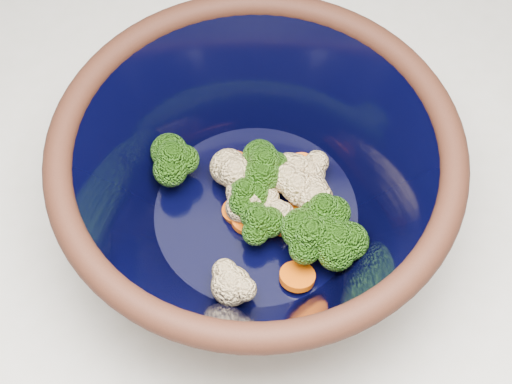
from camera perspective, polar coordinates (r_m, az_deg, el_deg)
name	(u,v)px	position (r m, az deg, el deg)	size (l,w,h in m)	color
mixing_bowl	(256,184)	(0.59, 0.00, 0.68)	(0.37, 0.37, 0.14)	black
vegetable_pile	(271,201)	(0.60, 1.22, -0.76)	(0.18, 0.15, 0.06)	#608442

